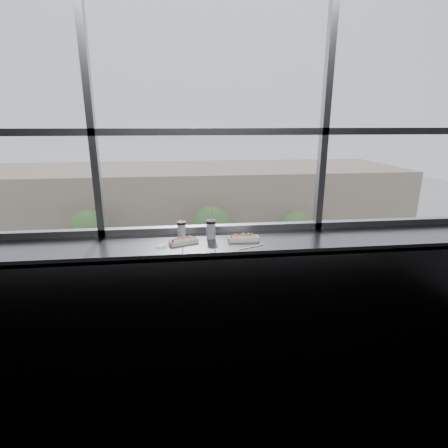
{
  "coord_description": "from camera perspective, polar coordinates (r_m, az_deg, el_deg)",
  "views": [
    {
      "loc": [
        -0.27,
        -1.59,
        2.08
      ],
      "look_at": [
        0.07,
        1.23,
        1.25
      ],
      "focal_mm": 28.0,
      "sensor_mm": 36.0,
      "label": 1
    }
  ],
  "objects": [
    {
      "name": "soda_cup_left",
      "position": [
        3.07,
        -6.94,
        -0.77
      ],
      "size": [
        0.08,
        0.08,
        0.29
      ],
      "color": "white",
      "rests_on": "counter"
    },
    {
      "name": "loose_straw",
      "position": [
        2.85,
        4.49,
        -3.73
      ],
      "size": [
        0.23,
        0.11,
        0.01
      ],
      "primitive_type": "cylinder",
      "rotation": [
        0.0,
        1.57,
        0.41
      ],
      "color": "white",
      "rests_on": "counter"
    },
    {
      "name": "soda_cup_right",
      "position": [
        3.04,
        -2.15,
        -0.69
      ],
      "size": [
        0.09,
        0.09,
        0.31
      ],
      "color": "white",
      "rests_on": "counter"
    },
    {
      "name": "tree_right",
      "position": [
        34.28,
        11.58,
        -0.56
      ],
      "size": [
        3.13,
        3.13,
        4.89
      ],
      "color": "#47382B",
      "rests_on": "far_sidewalk"
    },
    {
      "name": "car_near_b",
      "position": [
        23.96,
        -26.79,
        -15.47
      ],
      "size": [
        3.51,
        6.82,
        2.18
      ],
      "primitive_type": "imported",
      "rotation": [
        0.0,
        0.0,
        1.7
      ],
      "color": "#282223",
      "rests_on": "street_asphalt"
    },
    {
      "name": "street_asphalt",
      "position": [
        26.52,
        -5.48,
        -13.22
      ],
      "size": [
        80.0,
        10.0,
        0.06
      ],
      "primitive_type": "cube",
      "color": "black",
      "rests_on": "plaza_ground"
    },
    {
      "name": "wall_back_lower",
      "position": [
        3.46,
        -1.66,
        -9.95
      ],
      "size": [
        6.0,
        0.0,
        6.0
      ],
      "primitive_type": "plane",
      "rotation": [
        1.57,
        0.0,
        0.0
      ],
      "color": "black",
      "rests_on": "ground"
    },
    {
      "name": "wrapper",
      "position": [
        2.89,
        -10.22,
        -3.49
      ],
      "size": [
        0.1,
        0.07,
        0.02
      ],
      "primitive_type": "ellipsoid",
      "color": "silver",
      "rests_on": "counter"
    },
    {
      "name": "car_far_c",
      "position": [
        32.74,
        19.1,
        -6.08
      ],
      "size": [
        2.77,
        6.31,
        2.08
      ],
      "primitive_type": "imported",
      "rotation": [
        0.0,
        0.0,
        1.6
      ],
      "color": "silver",
      "rests_on": "street_asphalt"
    },
    {
      "name": "hotdog_tray_right",
      "position": [
        2.99,
        3.16,
        -2.29
      ],
      "size": [
        0.27,
        0.09,
        0.07
      ],
      "rotation": [
        0.0,
        0.0,
        -0.01
      ],
      "color": "white",
      "rests_on": "counter"
    },
    {
      "name": "plaza_ground",
      "position": [
        48.39,
        -6.22,
        0.56
      ],
      "size": [
        120.0,
        120.0,
        0.0
      ],
      "primitive_type": "plane",
      "color": "#A19E97",
      "rests_on": "ground"
    },
    {
      "name": "car_near_d",
      "position": [
        23.85,
        13.59,
        -14.43
      ],
      "size": [
        3.09,
        6.25,
        2.01
      ],
      "primitive_type": "imported",
      "rotation": [
        0.0,
        0.0,
        1.47
      ],
      "color": "silver",
      "rests_on": "street_asphalt"
    },
    {
      "name": "car_far_a",
      "position": [
        31.78,
        -27.89,
        -7.65
      ],
      "size": [
        3.35,
        6.99,
        2.26
      ],
      "primitive_type": "imported",
      "rotation": [
        0.0,
        0.0,
        1.49
      ],
      "color": "black",
      "rests_on": "street_asphalt"
    },
    {
      "name": "tree_left",
      "position": [
        33.52,
        -21.06,
        -0.83
      ],
      "size": [
        3.6,
        3.6,
        5.63
      ],
      "color": "#47382B",
      "rests_on": "far_sidewalk"
    },
    {
      "name": "counter",
      "position": [
        3.0,
        -1.26,
        -3.34
      ],
      "size": [
        6.0,
        0.55,
        0.06
      ],
      "primitive_type": "cube",
      "color": "slate",
      "rests_on": "ground"
    },
    {
      "name": "pedestrian_b",
      "position": [
        33.76,
        -10.25,
        -4.94
      ],
      "size": [
        0.63,
        0.84,
        1.89
      ],
      "primitive_type": "imported",
      "rotation": [
        0.0,
        0.0,
        1.57
      ],
      "color": "#66605B",
      "rests_on": "far_sidewalk"
    },
    {
      "name": "counter_fascia",
      "position": [
        2.99,
        -0.71,
        -14.41
      ],
      "size": [
        6.0,
        0.04,
        1.04
      ],
      "primitive_type": "cube",
      "color": "slate",
      "rests_on": "ground"
    },
    {
      "name": "car_far_b",
      "position": [
        29.73,
        -1.55,
        -7.51
      ],
      "size": [
        2.52,
        6.01,
        2.0
      ],
      "primitive_type": "imported",
      "rotation": [
        0.0,
        0.0,
        1.57
      ],
      "color": "#AF364C",
      "rests_on": "street_asphalt"
    },
    {
      "name": "window_mullions",
      "position": [
        3.11,
        -1.94,
        20.38
      ],
      "size": [
        6.0,
        0.08,
        2.4
      ],
      "primitive_type": null,
      "color": "gray",
      "rests_on": "ground"
    },
    {
      "name": "hotdog_tray_left",
      "position": [
        2.94,
        -6.6,
        -2.75
      ],
      "size": [
        0.25,
        0.16,
        0.06
      ],
      "rotation": [
        0.0,
        0.0,
        0.36
      ],
      "color": "white",
      "rests_on": "counter"
    },
    {
      "name": "far_building",
      "position": [
        42.08,
        -6.28,
        3.78
      ],
      "size": [
        50.0,
        14.0,
        8.0
      ],
      "primitive_type": "cube",
      "color": "gray",
      "rests_on": "plaza_ground"
    },
    {
      "name": "tree_center",
      "position": [
        32.53,
        -2.05,
        -0.19
      ],
      "size": [
        3.62,
        3.62,
        5.65
      ],
      "color": "#47382B",
      "rests_on": "far_sidewalk"
    },
    {
      "name": "window_glass",
      "position": [
        3.13,
        -1.97,
        20.35
      ],
      "size": [
        6.0,
        0.0,
        6.0
      ],
      "primitive_type": "plane",
      "rotation": [
        1.57,
        0.0,
        0.0
      ],
      "color": "silver",
      "rests_on": "ground"
    },
    {
      "name": "far_sidewalk",
      "position": [
        33.72,
        -5.84,
        -6.54
      ],
      "size": [
        80.0,
        6.0,
        0.04
      ],
      "primitive_type": "cube",
      "color": "#A19E97",
      "rests_on": "plaza_ground"
    },
    {
      "name": "car_near_e",
      "position": [
        25.89,
        24.31,
        -12.81
      ],
      "size": [
        2.85,
        6.35,
        2.08
      ],
      "primitive_type": "imported",
      "rotation": [
        0.0,
        0.0,
        1.61
      ],
      "color": "#3A37A2",
      "rests_on": "street_asphalt"
    },
    {
      "name": "car_near_c",
      "position": [
        22.5,
        -4.8,
        -15.68
      ],
      "size": [
        3.3,
        6.86,
        2.22
      ],
      "primitive_type": "imported",
      "rotation": [
        0.0,
        0.0,
        1.65
      ],
      "color": "#5E2604",
      "rests_on": "street_asphalt"
    },
    {
      "name": "pedestrian_c",
      "position": [
        34.08,
        0.12,
        -4.46
      ],
      "size": [
        0.84,
        0.63,
        1.89
      ],
      "primitive_type": "imported",
      "color": "#66605B",
      "rests_on": "far_sidewalk"
    }
  ]
}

